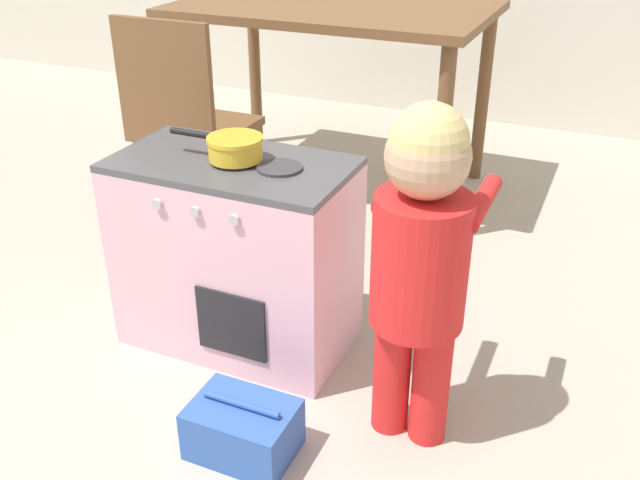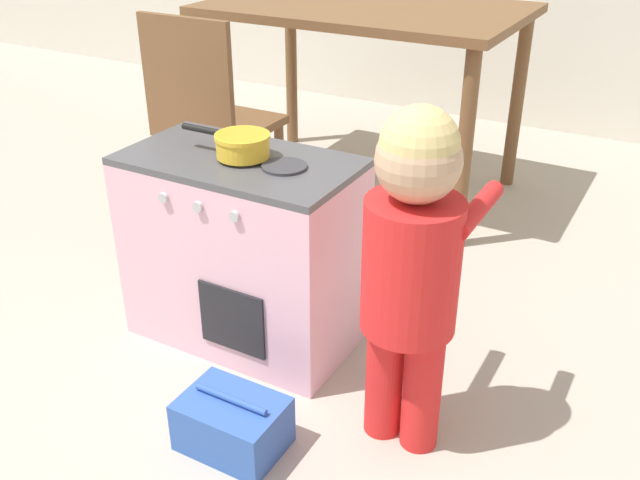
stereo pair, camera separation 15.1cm
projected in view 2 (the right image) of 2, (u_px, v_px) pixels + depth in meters
play_kitchen at (244, 250)px, 2.06m from camera, size 0.65×0.37×0.58m
toy_pot at (242, 143)px, 1.90m from camera, size 0.27×0.15×0.06m
child_figure at (413, 252)px, 1.56m from camera, size 0.24×0.36×0.86m
toy_basket at (233, 424)px, 1.73m from camera, size 0.25×0.18×0.15m
dining_table at (366, 30)px, 2.88m from camera, size 1.25×0.80×0.78m
dining_chair_near at (211, 122)px, 2.54m from camera, size 0.36×0.36×0.84m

